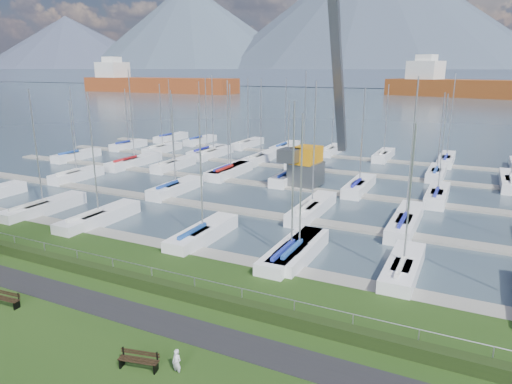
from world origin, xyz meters
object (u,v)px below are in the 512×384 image
Objects in this scene: bench_left at (6,299)px; crane at (314,135)px; person at (177,360)px; bench_right at (139,360)px.

crane reaches higher than bench_left.
crane is (5.81, 33.98, 4.91)m from bench_left.
bench_left is at bearing -176.59° from person.
bench_left is at bearing -94.21° from crane.
crane is at bearing 105.88° from person.
bench_right is 1.52× the size of person.
crane is at bearing 75.41° from bench_left.
bench_left is 0.99× the size of bench_right.
crane reaches higher than bench_right.
person is (11.68, -0.58, 0.19)m from bench_left.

